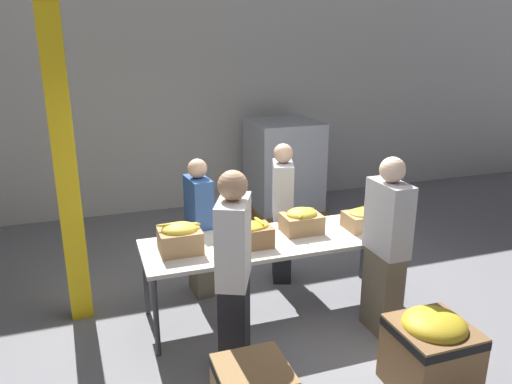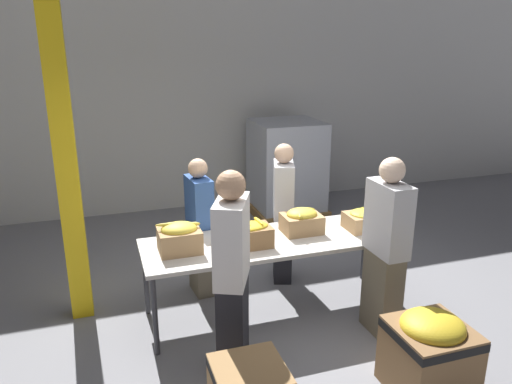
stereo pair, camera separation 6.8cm
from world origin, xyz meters
TOP-DOWN VIEW (x-y plane):
  - ground_plane at (0.00, 0.00)m, footprint 30.00×30.00m
  - wall_back at (0.00, 3.61)m, footprint 16.00×0.08m
  - sorting_table at (0.00, 0.00)m, footprint 2.62×0.85m
  - banana_box_0 at (-0.94, -0.00)m, footprint 0.42×0.32m
  - banana_box_1 at (-0.31, -0.08)m, footprint 0.46×0.31m
  - banana_box_2 at (0.33, 0.08)m, footprint 0.39×0.32m
  - banana_box_3 at (0.99, -0.03)m, footprint 0.39×0.31m
  - volunteer_0 at (-0.65, -0.77)m, footprint 0.41×0.53m
  - volunteer_1 at (-0.62, 0.64)m, footprint 0.25×0.43m
  - volunteer_2 at (0.86, -0.65)m, footprint 0.24×0.47m
  - volunteer_3 at (0.35, 0.68)m, footprint 0.34×0.48m
  - donation_bin_1 at (0.75, -1.53)m, footprint 0.59×0.59m
  - support_pillar at (-1.89, 0.58)m, footprint 0.20×0.20m
  - pallet_stack_0 at (1.22, 2.78)m, footprint 1.10×1.10m

SIDE VIEW (x-z plane):
  - ground_plane at x=0.00m, z-range 0.00..0.00m
  - donation_bin_1 at x=0.75m, z-range 0.02..0.72m
  - pallet_stack_0 at x=1.22m, z-range -0.01..1.48m
  - sorting_table at x=0.00m, z-range 0.35..1.17m
  - volunteer_1 at x=-0.62m, z-range 0.00..1.53m
  - volunteer_3 at x=0.35m, z-range 0.00..1.61m
  - volunteer_2 at x=0.86m, z-range -0.01..1.73m
  - volunteer_0 at x=-0.65m, z-range -0.01..1.76m
  - banana_box_3 at x=0.99m, z-range 0.81..1.02m
  - banana_box_1 at x=-0.31m, z-range 0.81..1.07m
  - banana_box_2 at x=0.33m, z-range 0.81..1.07m
  - banana_box_0 at x=-0.94m, z-range 0.81..1.10m
  - wall_back at x=0.00m, z-range 0.00..4.00m
  - support_pillar at x=-1.89m, z-range 0.00..4.00m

